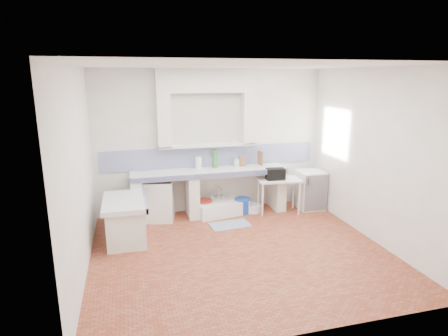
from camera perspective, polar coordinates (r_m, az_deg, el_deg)
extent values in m
plane|color=#984C35|center=(5.96, 2.49, -12.60)|extent=(4.50, 4.50, 0.00)
plane|color=white|center=(5.34, 2.82, 15.40)|extent=(4.50, 4.50, 0.00)
plane|color=white|center=(7.38, -1.97, 4.07)|extent=(4.50, 0.00, 4.50)
plane|color=white|center=(3.70, 11.92, -6.31)|extent=(4.50, 0.00, 4.50)
plane|color=white|center=(5.29, -21.33, -0.85)|extent=(0.00, 4.50, 4.50)
plane|color=white|center=(6.50, 21.95, 1.72)|extent=(0.00, 4.50, 4.50)
cube|color=white|center=(7.13, -2.63, 13.21)|extent=(1.90, 0.25, 0.45)
cube|color=#3D2513|center=(7.54, 17.79, 5.17)|extent=(0.35, 0.86, 1.06)
cube|color=white|center=(7.42, 17.05, 8.05)|extent=(0.01, 0.84, 0.24)
cube|color=white|center=(7.18, -2.19, -0.61)|extent=(3.00, 0.60, 0.08)
cube|color=navy|center=(6.92, -1.68, -1.17)|extent=(3.00, 0.04, 0.10)
cube|color=white|center=(7.16, -13.20, -4.80)|extent=(0.20, 0.55, 0.82)
cube|color=white|center=(7.25, -4.86, -4.23)|extent=(0.20, 0.55, 0.82)
cube|color=white|center=(7.72, 8.06, -3.18)|extent=(0.20, 0.55, 0.82)
cube|color=white|center=(6.32, -14.91, -5.03)|extent=(0.70, 1.10, 0.08)
cube|color=white|center=(6.44, -14.71, -7.98)|extent=(0.60, 1.00, 0.62)
cube|color=navy|center=(6.32, -11.91, -4.84)|extent=(0.04, 1.10, 0.10)
cube|color=navy|center=(7.42, -1.93, 1.77)|extent=(4.27, 0.03, 0.40)
cube|color=white|center=(7.16, -9.91, -4.83)|extent=(0.64, 0.63, 0.77)
cube|color=white|center=(7.41, -0.47, -6.12)|extent=(1.08, 0.72, 0.24)
cube|color=white|center=(7.50, 8.30, -4.20)|extent=(0.88, 0.56, 0.04)
cube|color=white|center=(7.86, 13.02, -3.22)|extent=(0.53, 0.53, 0.78)
cylinder|color=#B52A18|center=(7.36, -2.99, -6.04)|extent=(0.40, 0.40, 0.30)
cylinder|color=red|center=(7.37, 0.60, -6.26)|extent=(0.28, 0.28, 0.24)
cylinder|color=#1544AB|center=(7.47, 2.81, -5.74)|extent=(0.38, 0.38, 0.30)
cylinder|color=white|center=(7.59, 4.26, -6.08)|extent=(0.39, 0.39, 0.14)
cylinder|color=silver|center=(7.54, -1.87, -5.45)|extent=(0.11, 0.11, 0.32)
cylinder|color=silver|center=(7.59, -0.14, -5.31)|extent=(0.10, 0.10, 0.32)
cube|color=black|center=(7.31, 7.86, -0.92)|extent=(0.37, 0.24, 0.22)
cylinder|color=#31772E|center=(7.30, -1.47, 1.43)|extent=(0.09, 0.09, 0.36)
cylinder|color=#31772E|center=(7.32, -1.31, 1.15)|extent=(0.07, 0.07, 0.29)
cube|color=brown|center=(7.47, 2.87, 1.07)|extent=(0.12, 0.10, 0.20)
cube|color=brown|center=(7.58, 5.55, 1.51)|extent=(0.05, 0.21, 0.28)
cylinder|color=white|center=(7.22, -3.94, 0.76)|extent=(0.16, 0.16, 0.24)
imported|color=white|center=(7.43, 1.89, 1.02)|extent=(0.10, 0.10, 0.20)
cube|color=navy|center=(6.91, 0.92, -8.67)|extent=(0.75, 0.47, 0.01)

